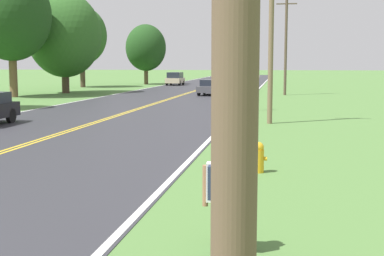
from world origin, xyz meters
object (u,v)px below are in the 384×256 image
(traffic_sign, at_px, (255,82))
(car_dark_grey_sedan_approaching, at_px, (210,87))
(tree_left_verge, at_px, (146,48))
(tree_far_back, at_px, (11,15))
(hitchhiker_person, at_px, (221,188))
(tree_right_cluster, at_px, (82,36))
(car_champagne_hatchback_mid_far, at_px, (175,78))
(car_silver_suv_receding, at_px, (238,76))
(suitcase, at_px, (238,232))
(car_dark_blue_sedan_mid_near, at_px, (236,83))
(fire_hydrant, at_px, (258,157))
(tree_mid_treeline, at_px, (64,35))

(traffic_sign, xyz_separation_m, car_dark_grey_sedan_approaching, (-4.72, 14.79, -1.03))
(tree_left_verge, bearing_deg, tree_far_back, -98.90)
(hitchhiker_person, height_order, tree_right_cluster, tree_right_cluster)
(hitchhiker_person, relative_size, traffic_sign, 0.71)
(car_champagne_hatchback_mid_far, bearing_deg, car_silver_suv_receding, -31.65)
(tree_right_cluster, xyz_separation_m, car_champagne_hatchback_mid_far, (9.59, 7.12, -5.11))
(hitchhiker_person, relative_size, tree_left_verge, 0.21)
(suitcase, xyz_separation_m, car_dark_blue_sedan_mid_near, (-4.20, 46.93, 0.52))
(suitcase, xyz_separation_m, car_champagne_hatchback_mid_far, (-13.03, 58.85, 0.58))
(hitchhiker_person, height_order, suitcase, hitchhiker_person)
(fire_hydrant, height_order, car_champagne_hatchback_mid_far, car_champagne_hatchback_mid_far)
(fire_hydrant, relative_size, tree_right_cluster, 0.09)
(fire_hydrant, height_order, car_dark_grey_sedan_approaching, car_dark_grey_sedan_approaching)
(hitchhiker_person, xyz_separation_m, suitcase, (0.26, 0.19, -0.72))
(hitchhiker_person, xyz_separation_m, car_champagne_hatchback_mid_far, (-12.77, 59.04, -0.14))
(car_champagne_hatchback_mid_far, bearing_deg, tree_right_cluster, 128.03)
(tree_left_verge, relative_size, tree_far_back, 0.74)
(tree_mid_treeline, xyz_separation_m, car_dark_blue_sedan_mid_near, (15.58, 6.92, -4.65))
(traffic_sign, bearing_deg, tree_left_verge, 113.97)
(tree_right_cluster, bearing_deg, tree_mid_treeline, -76.37)
(traffic_sign, xyz_separation_m, car_dark_blue_sedan_mid_near, (-3.10, 22.54, -0.94))
(fire_hydrant, xyz_separation_m, car_dark_grey_sedan_approaching, (-5.84, 33.21, 0.30))
(car_dark_blue_sedan_mid_near, bearing_deg, tree_far_back, -51.66)
(car_champagne_hatchback_mid_far, bearing_deg, tree_left_verge, 64.26)
(hitchhiker_person, relative_size, car_dark_blue_sedan_mid_near, 0.38)
(tree_left_verge, height_order, tree_far_back, tree_far_back)
(tree_right_cluster, bearing_deg, fire_hydrant, -63.67)
(tree_right_cluster, relative_size, car_champagne_hatchback_mid_far, 2.65)
(tree_right_cluster, distance_m, car_dark_grey_sedan_approaching, 21.62)
(traffic_sign, height_order, car_silver_suv_receding, traffic_sign)
(hitchhiker_person, bearing_deg, tree_left_verge, 14.27)
(tree_left_verge, bearing_deg, car_dark_grey_sedan_approaching, -62.11)
(hitchhiker_person, xyz_separation_m, fire_hydrant, (0.28, 6.16, -0.60))
(hitchhiker_person, distance_m, fire_hydrant, 6.20)
(tree_mid_treeline, xyz_separation_m, car_silver_suv_receding, (13.82, 29.68, -4.50))
(hitchhiker_person, xyz_separation_m, tree_mid_treeline, (-19.52, 40.19, 4.45))
(car_dark_grey_sedan_approaching, bearing_deg, car_dark_blue_sedan_mid_near, 170.68)
(suitcase, bearing_deg, car_champagne_hatchback_mid_far, 11.12)
(tree_mid_treeline, bearing_deg, car_silver_suv_receding, 65.03)
(suitcase, distance_m, car_silver_suv_receding, 69.94)
(car_dark_grey_sedan_approaching, relative_size, car_silver_suv_receding, 0.96)
(tree_mid_treeline, bearing_deg, hitchhiker_person, -64.09)
(fire_hydrant, xyz_separation_m, tree_mid_treeline, (-19.80, 34.03, 5.05))
(hitchhiker_person, height_order, car_champagne_hatchback_mid_far, same)
(hitchhiker_person, height_order, fire_hydrant, hitchhiker_person)
(fire_hydrant, relative_size, tree_mid_treeline, 0.09)
(suitcase, height_order, tree_mid_treeline, tree_mid_treeline)
(tree_far_back, xyz_separation_m, car_dark_grey_sedan_approaching, (15.89, 5.50, -6.06))
(tree_left_verge, bearing_deg, hitchhiker_person, -74.36)
(tree_mid_treeline, bearing_deg, tree_far_back, -106.97)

